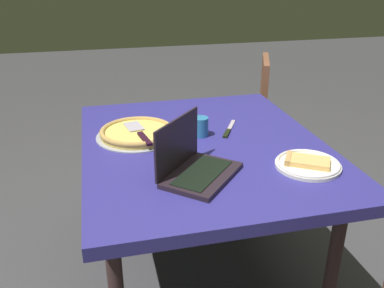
{
  "coord_description": "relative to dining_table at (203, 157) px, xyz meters",
  "views": [
    {
      "loc": [
        1.61,
        -0.44,
        1.47
      ],
      "look_at": [
        0.08,
        -0.07,
        0.77
      ],
      "focal_mm": 39.07,
      "sensor_mm": 36.0,
      "label": 1
    }
  ],
  "objects": [
    {
      "name": "table_knife",
      "position": [
        -0.11,
        0.15,
        0.07
      ],
      "size": [
        0.21,
        0.13,
        0.01
      ],
      "color": "#C5B0BA",
      "rests_on": "dining_table"
    },
    {
      "name": "ground_plane",
      "position": [
        0.0,
        0.0,
        -0.66
      ],
      "size": [
        12.0,
        12.0,
        0.0
      ],
      "primitive_type": "plane",
      "color": "#3E3C3F"
    },
    {
      "name": "dining_table",
      "position": [
        0.0,
        0.0,
        0.0
      ],
      "size": [
        1.25,
        1.03,
        0.73
      ],
      "color": "navy",
      "rests_on": "ground_plane"
    },
    {
      "name": "pizza_tray",
      "position": [
        -0.14,
        -0.27,
        0.09
      ],
      "size": [
        0.37,
        0.37,
        0.04
      ],
      "color": "#A0A1AD",
      "rests_on": "dining_table"
    },
    {
      "name": "laptop",
      "position": [
        0.28,
        -0.11,
        0.11
      ],
      "size": [
        0.36,
        0.36,
        0.21
      ],
      "color": "black",
      "rests_on": "dining_table"
    },
    {
      "name": "chair_near",
      "position": [
        -0.91,
        0.53,
        -0.15
      ],
      "size": [
        0.55,
        0.55,
        0.88
      ],
      "color": "brown",
      "rests_on": "ground_plane"
    },
    {
      "name": "pizza_plate",
      "position": [
        0.31,
        0.33,
        0.08
      ],
      "size": [
        0.25,
        0.25,
        0.04
      ],
      "color": "white",
      "rests_on": "dining_table"
    },
    {
      "name": "drink_cup",
      "position": [
        -0.08,
        0.01,
        0.11
      ],
      "size": [
        0.07,
        0.07,
        0.09
      ],
      "color": "teal",
      "rests_on": "dining_table"
    }
  ]
}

